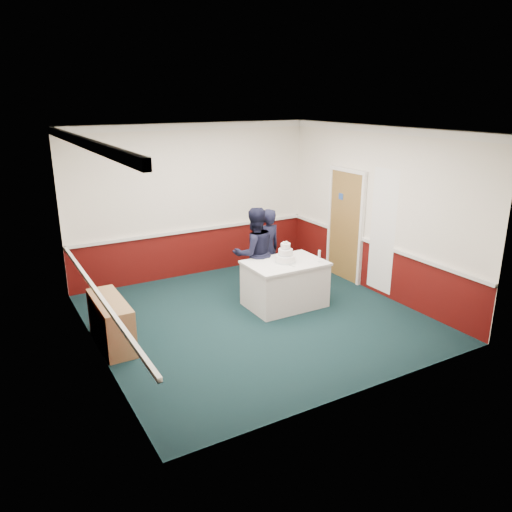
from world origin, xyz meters
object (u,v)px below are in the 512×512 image
champagne_flute (319,254)px  cake_knife (290,266)px  sideboard (111,322)px  cake_table (285,284)px  person_man (254,253)px  person_woman (267,250)px  wedding_cake (285,256)px

champagne_flute → cake_knife: bearing=171.4°
sideboard → champagne_flute: (3.46, -0.33, 0.58)m
sideboard → cake_table: 2.96m
sideboard → person_man: 2.80m
person_man → person_woman: person_man is taller
wedding_cake → person_man: (-0.26, 0.60, -0.08)m
cake_table → champagne_flute: champagne_flute is taller
cake_knife → person_man: size_ratio=0.13×
wedding_cake → person_woman: person_woman is taller
sideboard → wedding_cake: wedding_cake is taller
sideboard → wedding_cake: (2.96, -0.05, 0.55)m
sideboard → wedding_cake: size_ratio=3.30×
person_woman → cake_knife: bearing=74.4°
person_man → champagne_flute: bearing=135.8°
person_man → cake_knife: bearing=111.0°
cake_table → cake_knife: cake_knife is taller
wedding_cake → person_woman: (0.14, 0.84, -0.13)m
wedding_cake → person_man: bearing=113.3°
wedding_cake → cake_knife: wedding_cake is taller
champagne_flute → person_woman: size_ratio=0.13×
champagne_flute → wedding_cake: bearing=150.8°
sideboard → person_woman: size_ratio=0.78×
person_woman → champagne_flute: bearing=101.5°
cake_knife → champagne_flute: bearing=-21.1°
cake_table → cake_knife: (-0.03, -0.20, 0.39)m
champagne_flute → person_man: person_man is taller
person_woman → sideboard: bearing=8.2°
sideboard → person_woman: 3.23m
cake_knife → person_man: 0.83m
wedding_cake → sideboard: bearing=179.1°
wedding_cake → person_man: person_man is taller
sideboard → wedding_cake: bearing=-0.9°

